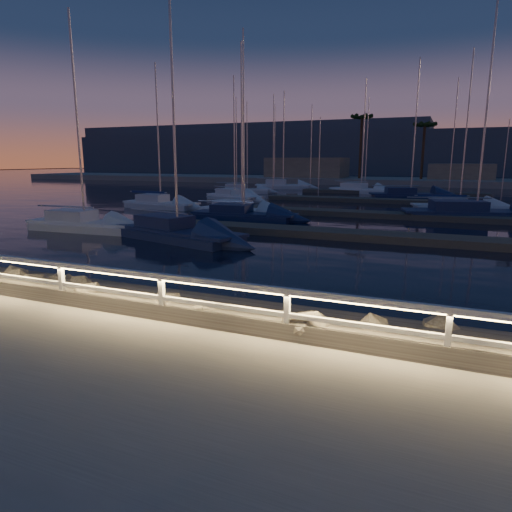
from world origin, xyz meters
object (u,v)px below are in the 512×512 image
(sailboat_j, at_px, (234,196))
(sailboat_l, at_px, (472,212))
(sailboat_k, at_px, (408,195))
(sailboat_n, at_px, (360,189))
(sailboat_g, at_px, (457,206))
(sailboat_c, at_px, (241,214))
(guard_rail, at_px, (123,281))
(sailboat_b, at_px, (175,231))
(sailboat_f, at_px, (240,210))
(sailboat_m, at_px, (282,185))
(sailboat_i, at_px, (241,190))
(sailboat_e, at_px, (159,203))
(sailboat_a, at_px, (82,223))

(sailboat_j, bearing_deg, sailboat_l, 5.82)
(sailboat_k, xyz_separation_m, sailboat_n, (-6.45, 6.34, 0.01))
(sailboat_g, bearing_deg, sailboat_c, -153.13)
(guard_rail, height_order, sailboat_k, sailboat_k)
(sailboat_b, relative_size, sailboat_c, 1.08)
(sailboat_g, bearing_deg, sailboat_f, -160.27)
(sailboat_g, relative_size, sailboat_k, 0.87)
(sailboat_f, height_order, sailboat_m, sailboat_m)
(sailboat_i, height_order, sailboat_l, sailboat_l)
(sailboat_i, distance_m, sailboat_m, 10.72)
(sailboat_g, height_order, sailboat_i, sailboat_g)
(sailboat_j, xyz_separation_m, sailboat_n, (10.39, 15.18, 0.03))
(sailboat_e, xyz_separation_m, sailboat_j, (2.33, 10.10, -0.01))
(sailboat_e, height_order, sailboat_i, sailboat_e)
(sailboat_b, relative_size, sailboat_i, 1.16)
(sailboat_e, bearing_deg, sailboat_l, 9.75)
(sailboat_m, height_order, sailboat_n, sailboat_n)
(sailboat_e, distance_m, sailboat_f, 9.17)
(sailboat_j, bearing_deg, sailboat_f, -37.68)
(sailboat_k, bearing_deg, sailboat_c, -128.98)
(sailboat_c, relative_size, sailboat_l, 0.75)
(sailboat_c, xyz_separation_m, sailboat_l, (14.99, 6.83, 0.06))
(sailboat_a, height_order, sailboat_f, sailboat_f)
(sailboat_i, bearing_deg, sailboat_a, -102.04)
(sailboat_l, bearing_deg, sailboat_c, -170.27)
(sailboat_b, distance_m, sailboat_c, 8.73)
(sailboat_c, relative_size, sailboat_m, 0.92)
(sailboat_f, relative_size, sailboat_i, 1.05)
(sailboat_b, xyz_separation_m, sailboat_n, (2.61, 38.36, 0.01))
(sailboat_g, bearing_deg, sailboat_a, -149.54)
(sailboat_e, bearing_deg, sailboat_c, -19.55)
(guard_rail, bearing_deg, sailboat_n, 94.34)
(sailboat_b, height_order, sailboat_g, sailboat_b)
(sailboat_e, bearing_deg, sailboat_f, -10.41)
(sailboat_a, relative_size, sailboat_c, 0.98)
(sailboat_i, relative_size, sailboat_j, 0.95)
(sailboat_a, distance_m, sailboat_e, 12.99)
(sailboat_j, distance_m, sailboat_n, 18.39)
(sailboat_a, distance_m, sailboat_k, 35.30)
(sailboat_g, relative_size, sailboat_m, 0.93)
(sailboat_a, distance_m, sailboat_f, 11.71)
(sailboat_n, bearing_deg, sailboat_j, -105.37)
(sailboat_a, distance_m, sailboat_c, 10.60)
(sailboat_g, relative_size, sailboat_n, 0.91)
(sailboat_c, xyz_separation_m, sailboat_j, (-7.62, 14.46, 0.02))
(guard_rail, xyz_separation_m, sailboat_k, (2.62, 44.08, -0.93))
(sailboat_l, xyz_separation_m, sailboat_m, (-24.38, 27.33, 0.01))
(sailboat_f, xyz_separation_m, sailboat_g, (15.08, 10.10, -0.01))
(guard_rail, bearing_deg, sailboat_k, 86.59)
(sailboat_b, height_order, sailboat_j, sailboat_b)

